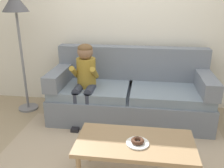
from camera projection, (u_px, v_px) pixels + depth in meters
name	position (u px, v px, depth m)	size (l,w,h in m)	color
ground	(117.00, 150.00, 2.86)	(10.00, 10.00, 0.00)	#9E896B
wall_back	(128.00, 16.00, 3.68)	(8.00, 0.10, 2.80)	silver
area_rug	(114.00, 163.00, 2.63)	(2.60, 1.97, 0.01)	tan
couch	(130.00, 95.00, 3.52)	(2.21, 0.90, 0.99)	slate
coffee_table	(135.00, 145.00, 2.27)	(1.09, 0.56, 0.44)	#937551
person_child	(85.00, 76.00, 3.29)	(0.34, 0.58, 1.10)	olive
plate	(138.00, 143.00, 2.21)	(0.21, 0.21, 0.01)	white
donut	(138.00, 141.00, 2.20)	(0.12, 0.12, 0.04)	#422619
toy_controller	(182.00, 149.00, 2.84)	(0.23, 0.09, 0.05)	blue
floor_lamp	(16.00, 13.00, 3.39)	(0.37, 0.37, 1.74)	slate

